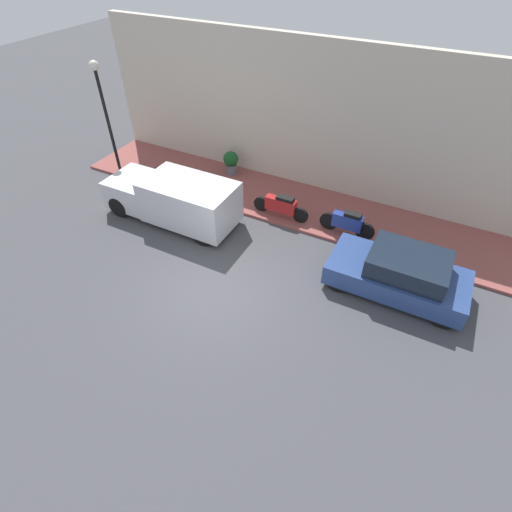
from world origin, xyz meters
name	(u,v)px	position (x,y,z in m)	size (l,w,h in m)	color
ground_plane	(215,290)	(0.00, 0.00, 0.00)	(60.00, 60.00, 0.00)	#47474C
sidewalk	(287,202)	(5.20, 0.00, 0.05)	(2.93, 17.29, 0.10)	#934C47
building_facade	(309,118)	(6.81, 0.00, 2.73)	(0.30, 17.29, 5.45)	beige
parked_car	(400,274)	(2.47, -4.70, 0.65)	(1.83, 3.89, 1.37)	#2D4784
delivery_van	(173,198)	(2.44, 3.18, 0.85)	(1.83, 4.83, 1.64)	silver
scooter_silver	(172,175)	(4.16, 4.53, 0.56)	(0.30, 1.85, 0.85)	#B7B7BF
motorcycle_red	(281,206)	(4.16, -0.20, 0.56)	(0.30, 2.10, 0.85)	#B21E1E
motorcycle_blue	(348,222)	(4.25, -2.61, 0.57)	(0.30, 1.90, 0.88)	navy
streetlamp	(103,101)	(3.95, 7.12, 3.07)	(0.35, 0.35, 4.40)	black
potted_plant	(231,162)	(6.02, 2.93, 0.63)	(0.61, 0.61, 0.96)	slate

